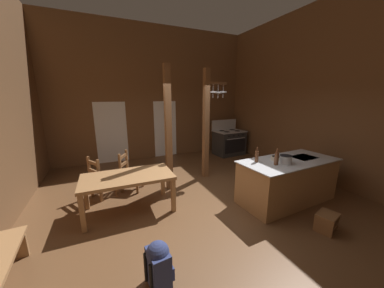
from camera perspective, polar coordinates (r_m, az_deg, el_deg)
ground_plane at (r=4.59m, az=2.80°, el=-16.52°), size 7.65×8.28×0.10m
wall_back at (r=7.57m, az=-10.51°, el=13.55°), size 7.65×0.14×4.58m
wall_right at (r=6.39m, az=32.97°, el=11.76°), size 0.14×8.28×4.58m
glazed_door_back_left at (r=7.38m, az=-21.65°, el=2.97°), size 1.00×0.01×2.05m
glazed_panel_back_right at (r=7.69m, az=-7.50°, el=4.18°), size 0.84×0.01×2.05m
kitchen_island at (r=4.89m, az=25.12°, el=-9.27°), size 2.21×1.07×0.92m
stove_range at (r=8.02m, az=10.34°, el=0.51°), size 1.19×0.88×1.32m
support_post_with_pot_rack at (r=5.51m, az=4.31°, el=6.56°), size 0.70×0.23×2.93m
support_post_center at (r=4.78m, az=-6.68°, el=3.99°), size 0.14×0.14×2.93m
step_stool at (r=4.33m, az=33.67°, el=-17.47°), size 0.42×0.37×0.30m
dining_table at (r=4.19m, az=-17.56°, el=-9.54°), size 1.71×0.92×0.74m
ladderback_chair_near_window at (r=5.02m, az=-24.23°, el=-8.69°), size 0.60×0.60×0.95m
ladderback_chair_by_post at (r=5.16m, az=-17.10°, el=-7.50°), size 0.60×0.60×0.95m
backpack at (r=2.80m, az=-9.41°, el=-30.16°), size 0.33×0.34×0.60m
stockpot_on_counter at (r=4.44m, az=24.78°, el=-3.95°), size 0.30×0.23×0.17m
mixing_bowl_on_counter at (r=4.62m, az=22.62°, el=-3.70°), size 0.22×0.22×0.08m
bottle_tall_on_counter at (r=4.27m, az=22.66°, el=-3.78°), size 0.08×0.08×0.32m
bottle_short_on_counter at (r=4.32m, az=17.73°, el=-3.30°), size 0.07×0.07×0.31m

